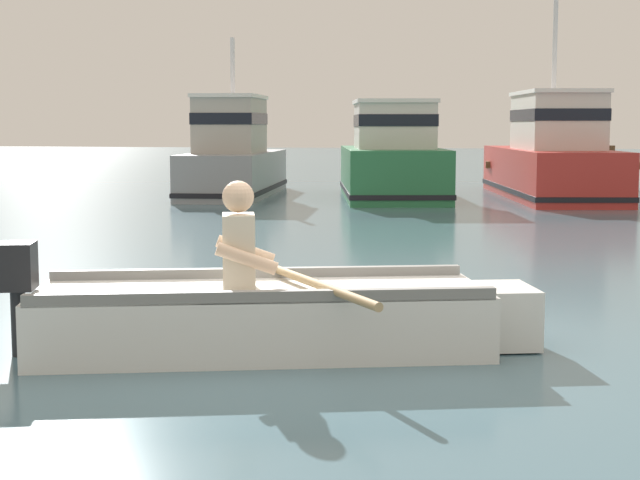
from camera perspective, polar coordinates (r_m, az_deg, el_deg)
name	(u,v)px	position (r m, az deg, el deg)	size (l,w,h in m)	color
ground_plane	(291,344)	(7.15, -1.67, -6.01)	(120.00, 120.00, 0.00)	slate
rowboat_with_person	(271,315)	(6.90, -2.84, -4.35)	(3.69, 1.86, 1.19)	white
moored_boat_grey	(233,159)	(22.01, -5.02, 4.70)	(2.05, 5.40, 3.46)	gray
moored_boat_green	(392,161)	(21.11, 4.20, 4.54)	(2.89, 5.21, 2.09)	#287042
moored_boat_red	(552,158)	(21.82, 13.24, 4.61)	(2.89, 6.65, 4.46)	#B72D28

